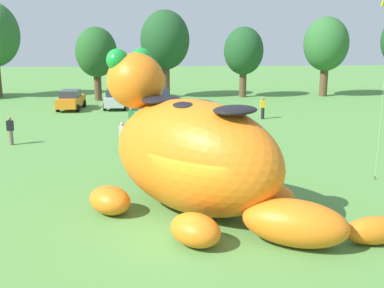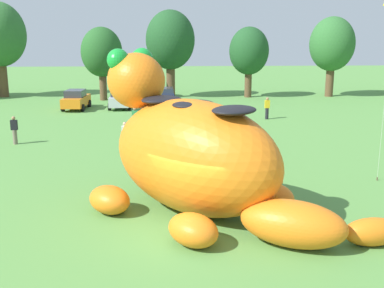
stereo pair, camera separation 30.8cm
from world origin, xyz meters
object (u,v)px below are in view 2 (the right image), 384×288
Objects in this scene: giant_inflatable_creature at (194,155)px; car_silver at (120,99)px; car_blue at (165,97)px; spectator_mid_field at (14,130)px; spectator_wandering at (125,137)px; car_orange at (76,100)px; spectator_far_side at (168,116)px; spectator_by_cars at (267,108)px; spectator_near_inflatable at (135,120)px.

car_silver is (-5.23, 24.93, -1.33)m from giant_inflatable_creature.
car_blue is 16.87m from spectator_mid_field.
car_blue is 16.60m from spectator_wandering.
giant_inflatable_creature reaches higher than car_silver.
spectator_far_side is at bearing -47.13° from car_orange.
giant_inflatable_creature reaches higher than car_blue.
car_blue is (-1.30, 25.64, -1.33)m from giant_inflatable_creature.
spectator_by_cars is 1.00× the size of spectator_far_side.
spectator_far_side is (8.11, -8.73, -0.01)m from car_orange.
car_blue is at bearing 10.31° from car_silver.
car_orange reaches higher than spectator_by_cars.
spectator_mid_field is (-10.22, 11.32, -1.34)m from giant_inflatable_creature.
car_blue is 2.44× the size of spectator_near_inflatable.
car_orange is 16.74m from spectator_by_cars.
giant_inflatable_creature is 9.88m from spectator_wandering.
spectator_by_cars is 8.28m from spectator_far_side.
spectator_near_inflatable is at bearing 24.15° from spectator_mid_field.
giant_inflatable_creature reaches higher than spectator_wandering.
spectator_near_inflatable is at bearing -99.73° from car_blue.
spectator_by_cars is (9.92, 4.43, 0.00)m from spectator_near_inflatable.
spectator_far_side is (0.34, -9.88, -0.01)m from car_blue.
giant_inflatable_creature is 6.29× the size of spectator_mid_field.
car_blue reaches higher than spectator_by_cars.
spectator_wandering is at bearing -17.44° from spectator_mid_field.
car_silver is at bearing -169.69° from car_blue.
spectator_wandering is at bearing -136.13° from spectator_by_cars.
spectator_far_side is at bearing 29.92° from spectator_near_inflatable.
spectator_near_inflatable is 1.00× the size of spectator_far_side.
spectator_mid_field is (-4.99, -13.60, -0.01)m from car_silver.
car_blue is 2.44× the size of spectator_wandering.
car_orange is 2.45× the size of spectator_wandering.
car_blue is 2.44× the size of spectator_mid_field.
car_orange reaches higher than spectator_mid_field.
spectator_wandering is at bearing -110.33° from spectator_far_side.
giant_inflatable_creature reaches higher than spectator_by_cars.
spectator_wandering is (-3.40, 9.18, -1.34)m from giant_inflatable_creature.
giant_inflatable_creature is 25.71m from car_blue.
giant_inflatable_creature is at bearing -69.67° from spectator_wandering.
car_blue is 10.47m from spectator_by_cars.
car_silver is 4.00m from car_blue.
car_orange is at bearing -171.61° from car_blue.
car_blue is at bearing 139.85° from spectator_by_cars.
car_blue is 11.34m from spectator_near_inflatable.
car_silver is (3.84, 0.43, 0.00)m from car_orange.
car_blue is 9.89m from spectator_far_side.
car_silver is 10.11m from spectator_far_side.
spectator_by_cars is (11.93, -6.03, -0.01)m from car_silver.
car_silver reaches higher than spectator_wandering.
spectator_near_inflatable is (-3.21, 14.46, -1.34)m from giant_inflatable_creature.
car_blue is at bearing 80.27° from spectator_near_inflatable.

